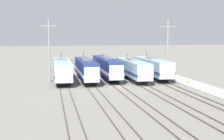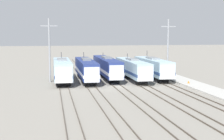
{
  "view_description": "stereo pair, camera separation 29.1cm",
  "coord_description": "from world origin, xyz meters",
  "px_view_note": "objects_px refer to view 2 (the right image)",
  "views": [
    {
      "loc": [
        -11.09,
        -50.84,
        8.69
      ],
      "look_at": [
        -0.59,
        1.81,
        2.61
      ],
      "focal_mm": 50.0,
      "sensor_mm": 36.0,
      "label": 1
    },
    {
      "loc": [
        -10.81,
        -50.9,
        8.69
      ],
      "look_at": [
        -0.59,
        1.81,
        2.61
      ],
      "focal_mm": 50.0,
      "sensor_mm": 36.0,
      "label": 2
    }
  ],
  "objects_px": {
    "catenary_tower_right": "(168,48)",
    "catenary_tower_left": "(49,49)",
    "locomotive_far_left": "(62,70)",
    "locomotive_center_left": "(86,69)",
    "locomotive_far_right": "(153,68)",
    "locomotive_center_right": "(133,69)",
    "locomotive_center": "(107,67)",
    "traffic_cone": "(189,82)"
  },
  "relations": [
    {
      "from": "locomotive_center_right",
      "to": "traffic_cone",
      "type": "bearing_deg",
      "value": -44.01
    },
    {
      "from": "locomotive_far_left",
      "to": "locomotive_center_left",
      "type": "xyz_separation_m",
      "value": [
        4.48,
        0.31,
        -0.02
      ]
    },
    {
      "from": "locomotive_center_left",
      "to": "catenary_tower_left",
      "type": "bearing_deg",
      "value": 178.21
    },
    {
      "from": "locomotive_far_right",
      "to": "traffic_cone",
      "type": "distance_m",
      "value": 9.71
    },
    {
      "from": "locomotive_center_left",
      "to": "traffic_cone",
      "type": "distance_m",
      "value": 18.82
    },
    {
      "from": "locomotive_center",
      "to": "catenary_tower_right",
      "type": "xyz_separation_m",
      "value": [
        11.71,
        -2.82,
        3.87
      ]
    },
    {
      "from": "locomotive_far_left",
      "to": "catenary_tower_left",
      "type": "xyz_separation_m",
      "value": [
        -2.23,
        0.52,
        3.88
      ]
    },
    {
      "from": "locomotive_far_left",
      "to": "locomotive_center",
      "type": "relative_size",
      "value": 0.81
    },
    {
      "from": "catenary_tower_left",
      "to": "locomotive_far_left",
      "type": "bearing_deg",
      "value": -13.14
    },
    {
      "from": "locomotive_center_left",
      "to": "locomotive_center",
      "type": "height_order",
      "value": "locomotive_center_left"
    },
    {
      "from": "locomotive_far_right",
      "to": "catenary_tower_right",
      "type": "xyz_separation_m",
      "value": [
        2.74,
        -0.73,
        3.92
      ]
    },
    {
      "from": "locomotive_far_left",
      "to": "traffic_cone",
      "type": "height_order",
      "value": "locomotive_far_left"
    },
    {
      "from": "traffic_cone",
      "to": "locomotive_center",
      "type": "bearing_deg",
      "value": 138.65
    },
    {
      "from": "catenary_tower_right",
      "to": "traffic_cone",
      "type": "height_order",
      "value": "catenary_tower_right"
    },
    {
      "from": "locomotive_center",
      "to": "catenary_tower_left",
      "type": "bearing_deg",
      "value": -165.84
    },
    {
      "from": "locomotive_far_left",
      "to": "catenary_tower_right",
      "type": "bearing_deg",
      "value": 1.44
    },
    {
      "from": "locomotive_center_left",
      "to": "catenary_tower_right",
      "type": "relative_size",
      "value": 1.51
    },
    {
      "from": "locomotive_center_right",
      "to": "locomotive_far_right",
      "type": "bearing_deg",
      "value": 14.62
    },
    {
      "from": "locomotive_far_left",
      "to": "locomotive_far_right",
      "type": "distance_m",
      "value": 17.98
    },
    {
      "from": "catenary_tower_left",
      "to": "traffic_cone",
      "type": "distance_m",
      "value": 25.66
    },
    {
      "from": "catenary_tower_right",
      "to": "catenary_tower_left",
      "type": "bearing_deg",
      "value": 180.0
    },
    {
      "from": "traffic_cone",
      "to": "catenary_tower_left",
      "type": "bearing_deg",
      "value": 160.98
    },
    {
      "from": "locomotive_center_left",
      "to": "catenary_tower_right",
      "type": "xyz_separation_m",
      "value": [
        16.2,
        0.21,
        3.9
      ]
    },
    {
      "from": "locomotive_far_left",
      "to": "catenary_tower_right",
      "type": "distance_m",
      "value": 21.05
    },
    {
      "from": "locomotive_center",
      "to": "catenary_tower_left",
      "type": "height_order",
      "value": "catenary_tower_left"
    },
    {
      "from": "locomotive_center_right",
      "to": "locomotive_center",
      "type": "bearing_deg",
      "value": 143.99
    },
    {
      "from": "locomotive_center_left",
      "to": "locomotive_center_right",
      "type": "relative_size",
      "value": 1.0
    },
    {
      "from": "catenary_tower_left",
      "to": "catenary_tower_right",
      "type": "distance_m",
      "value": 22.91
    },
    {
      "from": "locomotive_far_left",
      "to": "catenary_tower_left",
      "type": "relative_size",
      "value": 1.39
    },
    {
      "from": "locomotive_far_left",
      "to": "locomotive_center_left",
      "type": "bearing_deg",
      "value": 3.96
    },
    {
      "from": "locomotive_center",
      "to": "traffic_cone",
      "type": "bearing_deg",
      "value": -41.35
    },
    {
      "from": "locomotive_far_right",
      "to": "catenary_tower_right",
      "type": "distance_m",
      "value": 4.84
    },
    {
      "from": "locomotive_center",
      "to": "locomotive_far_left",
      "type": "bearing_deg",
      "value": -159.55
    },
    {
      "from": "locomotive_center_right",
      "to": "locomotive_center_left",
      "type": "bearing_deg",
      "value": 178.57
    },
    {
      "from": "catenary_tower_left",
      "to": "locomotive_far_right",
      "type": "bearing_deg",
      "value": 2.09
    },
    {
      "from": "catenary_tower_left",
      "to": "locomotive_center_right",
      "type": "bearing_deg",
      "value": -1.59
    },
    {
      "from": "locomotive_center",
      "to": "catenary_tower_left",
      "type": "relative_size",
      "value": 1.71
    },
    {
      "from": "catenary_tower_right",
      "to": "locomotive_far_right",
      "type": "bearing_deg",
      "value": 165.0
    },
    {
      "from": "locomotive_center",
      "to": "catenary_tower_left",
      "type": "distance_m",
      "value": 12.18
    },
    {
      "from": "locomotive_center",
      "to": "locomotive_center_left",
      "type": "bearing_deg",
      "value": -145.91
    },
    {
      "from": "locomotive_far_right",
      "to": "traffic_cone",
      "type": "relative_size",
      "value": 34.99
    },
    {
      "from": "locomotive_far_left",
      "to": "locomotive_center_left",
      "type": "height_order",
      "value": "locomotive_far_left"
    }
  ]
}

